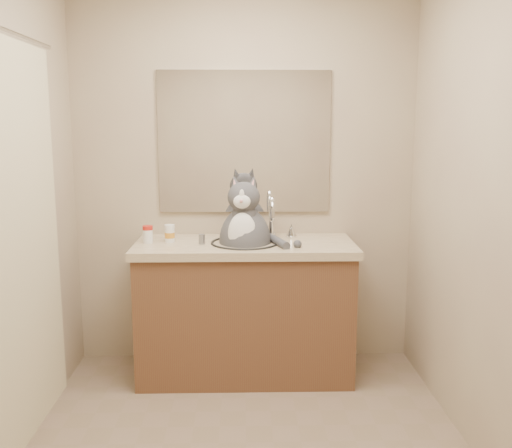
% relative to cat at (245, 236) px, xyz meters
% --- Properties ---
extents(room, '(2.22, 2.52, 2.42)m').
position_rel_cat_xyz_m(room, '(-0.00, -0.95, 0.31)').
color(room, '#86705C').
rests_on(room, ground).
extents(vanity, '(1.34, 0.59, 1.12)m').
position_rel_cat_xyz_m(vanity, '(-0.00, 0.01, -0.45)').
color(vanity, brown).
rests_on(vanity, ground).
extents(mirror, '(1.10, 0.02, 0.90)m').
position_rel_cat_xyz_m(mirror, '(-0.00, 0.28, 0.56)').
color(mirror, white).
rests_on(mirror, room).
extents(shower_curtain, '(0.02, 1.30, 1.93)m').
position_rel_cat_xyz_m(shower_curtain, '(-1.05, -0.85, 0.14)').
color(shower_curtain, beige).
rests_on(shower_curtain, ground).
extents(cat, '(0.44, 0.41, 0.63)m').
position_rel_cat_xyz_m(cat, '(0.00, 0.00, 0.00)').
color(cat, '#424146').
rests_on(cat, vanity).
extents(pill_bottle_redcap, '(0.07, 0.07, 0.11)m').
position_rel_cat_xyz_m(pill_bottle_redcap, '(-0.59, 0.01, 0.01)').
color(pill_bottle_redcap, white).
rests_on(pill_bottle_redcap, vanity).
extents(pill_bottle_orange, '(0.07, 0.07, 0.11)m').
position_rel_cat_xyz_m(pill_bottle_orange, '(-0.46, 0.04, 0.01)').
color(pill_bottle_orange, white).
rests_on(pill_bottle_orange, vanity).
extents(grey_canister, '(0.04, 0.04, 0.06)m').
position_rel_cat_xyz_m(grey_canister, '(-0.26, -0.03, -0.01)').
color(grey_canister, slate).
rests_on(grey_canister, vanity).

